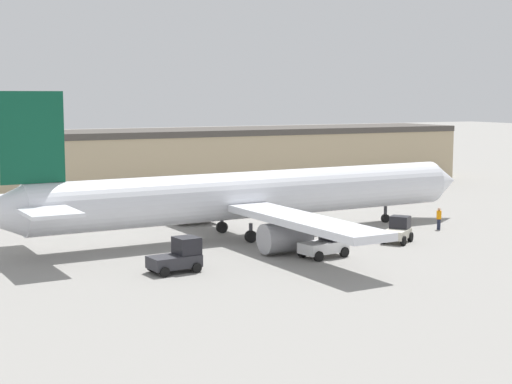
{
  "coord_description": "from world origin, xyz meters",
  "views": [
    {
      "loc": [
        -26.84,
        -53.92,
        10.87
      ],
      "look_at": [
        0.0,
        0.0,
        3.42
      ],
      "focal_mm": 55.0,
      "sensor_mm": 36.0,
      "label": 1
    }
  ],
  "objects_px": {
    "airplane": "(245,196)",
    "pushback_tug": "(398,230)",
    "baggage_tug": "(178,256)",
    "belt_loader_truck": "(326,242)",
    "ground_crew_worker": "(439,218)"
  },
  "relations": [
    {
      "from": "ground_crew_worker",
      "to": "baggage_tug",
      "type": "distance_m",
      "value": 24.96
    },
    {
      "from": "ground_crew_worker",
      "to": "pushback_tug",
      "type": "distance_m",
      "value": 6.97
    },
    {
      "from": "airplane",
      "to": "pushback_tug",
      "type": "relative_size",
      "value": 13.86
    },
    {
      "from": "baggage_tug",
      "to": "pushback_tug",
      "type": "relative_size",
      "value": 1.08
    },
    {
      "from": "belt_loader_truck",
      "to": "pushback_tug",
      "type": "height_order",
      "value": "belt_loader_truck"
    },
    {
      "from": "airplane",
      "to": "ground_crew_worker",
      "type": "height_order",
      "value": "airplane"
    },
    {
      "from": "airplane",
      "to": "baggage_tug",
      "type": "relative_size",
      "value": 12.84
    },
    {
      "from": "pushback_tug",
      "to": "ground_crew_worker",
      "type": "bearing_deg",
      "value": -10.66
    },
    {
      "from": "baggage_tug",
      "to": "pushback_tug",
      "type": "distance_m",
      "value": 18.27
    },
    {
      "from": "ground_crew_worker",
      "to": "pushback_tug",
      "type": "height_order",
      "value": "pushback_tug"
    },
    {
      "from": "baggage_tug",
      "to": "belt_loader_truck",
      "type": "bearing_deg",
      "value": -7.95
    },
    {
      "from": "airplane",
      "to": "ground_crew_worker",
      "type": "relative_size",
      "value": 23.57
    },
    {
      "from": "ground_crew_worker",
      "to": "belt_loader_truck",
      "type": "relative_size",
      "value": 0.51
    },
    {
      "from": "ground_crew_worker",
      "to": "pushback_tug",
      "type": "relative_size",
      "value": 0.59
    },
    {
      "from": "airplane",
      "to": "pushback_tug",
      "type": "bearing_deg",
      "value": -40.81
    }
  ]
}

